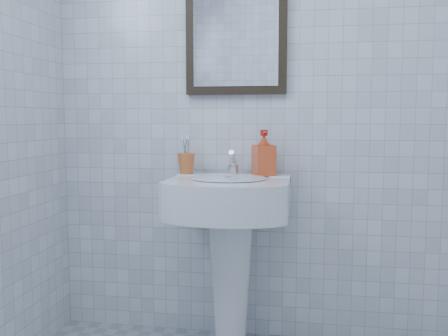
# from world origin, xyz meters

# --- Properties ---
(wall_back) EXTENTS (2.20, 0.02, 2.50)m
(wall_back) POSITION_xyz_m (0.00, 1.20, 1.25)
(wall_back) COLOR silver
(wall_back) RESTS_ON ground
(washbasin) EXTENTS (0.56, 0.41, 0.85)m
(washbasin) POSITION_xyz_m (-0.17, 0.99, 0.57)
(washbasin) COLOR white
(washbasin) RESTS_ON ground
(faucet) EXTENTS (0.05, 0.11, 0.12)m
(faucet) POSITION_xyz_m (-0.17, 1.09, 0.90)
(faucet) COLOR silver
(faucet) RESTS_ON washbasin
(toothbrush_cup) EXTENTS (0.09, 0.09, 0.10)m
(toothbrush_cup) POSITION_xyz_m (-0.41, 1.10, 0.90)
(toothbrush_cup) COLOR #C55E2B
(toothbrush_cup) RESTS_ON washbasin
(soap_dispenser) EXTENTS (0.13, 0.13, 0.22)m
(soap_dispenser) POSITION_xyz_m (-0.02, 1.10, 0.96)
(soap_dispenser) COLOR #B83611
(soap_dispenser) RESTS_ON washbasin
(wall_mirror) EXTENTS (0.50, 0.04, 0.62)m
(wall_mirror) POSITION_xyz_m (-0.17, 1.18, 1.55)
(wall_mirror) COLOR black
(wall_mirror) RESTS_ON wall_back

